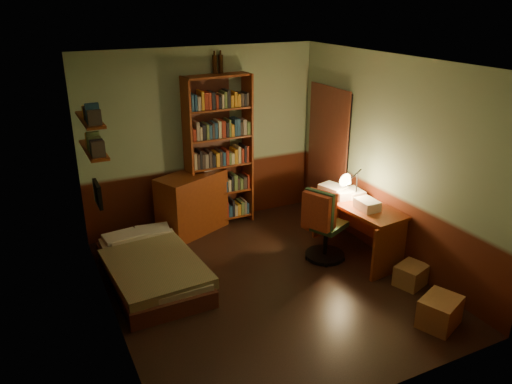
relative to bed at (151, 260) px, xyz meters
name	(u,v)px	position (x,y,z in m)	size (l,w,h in m)	color
floor	(265,284)	(1.19, -0.70, -0.28)	(3.50, 4.00, 0.02)	black
ceiling	(267,62)	(1.19, -0.70, 2.34)	(3.50, 4.00, 0.02)	silver
wall_back	(203,139)	(1.19, 1.31, 1.03)	(3.50, 0.02, 2.60)	gray
wall_left	(104,211)	(-0.57, -0.70, 1.03)	(0.02, 4.00, 2.60)	gray
wall_right	(391,161)	(2.95, -0.70, 1.03)	(0.02, 4.00, 2.60)	gray
wall_front	(385,264)	(1.19, -2.71, 1.03)	(3.50, 0.02, 2.60)	gray
doorway	(329,156)	(2.91, 0.60, 0.73)	(0.06, 0.90, 2.00)	black
door_trim	(327,157)	(2.88, 0.60, 0.73)	(0.02, 0.98, 2.08)	#4A2116
bed	(151,260)	(0.00, 0.00, 0.00)	(0.96, 1.80, 0.53)	olive
dresser	(192,203)	(0.90, 1.07, 0.17)	(0.99, 0.50, 0.88)	maroon
mini_stereo	(209,164)	(1.22, 1.19, 0.68)	(0.25, 0.19, 0.13)	#B2B2B7
bookshelf	(219,153)	(1.38, 1.15, 0.85)	(0.95, 0.30, 2.23)	maroon
bottle_left	(215,64)	(1.39, 1.26, 2.08)	(0.07, 0.07, 0.25)	black
bottle_right	(221,64)	(1.48, 1.26, 2.08)	(0.07, 0.07, 0.25)	black
desk	(356,228)	(2.63, -0.53, 0.09)	(0.56, 1.35, 0.72)	maroon
paper_stack	(333,190)	(2.50, -0.13, 0.52)	(0.24, 0.33, 0.13)	silver
desk_lamp	(357,180)	(2.70, -0.37, 0.72)	(0.16, 0.16, 0.52)	black
office_chair	(327,219)	(2.20, -0.46, 0.29)	(0.56, 0.49, 1.12)	#2E4F2F
red_jacket	(332,168)	(2.06, -0.71, 1.08)	(0.21, 0.39, 0.46)	#B03E22
wall_shelf_lower	(94,150)	(-0.45, 0.40, 1.33)	(0.20, 0.90, 0.03)	maroon
wall_shelf_upper	(90,120)	(-0.45, 0.40, 1.68)	(0.20, 0.90, 0.03)	maroon
framed_picture	(98,194)	(-0.53, -0.10, 0.98)	(0.04, 0.32, 0.26)	black
cardboard_box_a	(440,312)	(2.46, -2.21, -0.11)	(0.42, 0.34, 0.32)	olive
cardboard_box_b	(411,275)	(2.75, -1.47, -0.14)	(0.36, 0.29, 0.25)	olive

